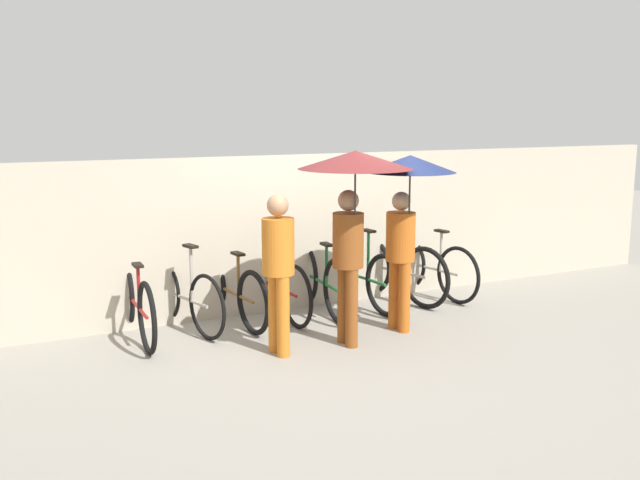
{
  "coord_description": "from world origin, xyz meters",
  "views": [
    {
      "loc": [
        -3.46,
        -6.05,
        2.4
      ],
      "look_at": [
        0.0,
        0.88,
        1.0
      ],
      "focal_mm": 40.0,
      "sensor_mm": 36.0,
      "label": 1
    }
  ],
  "objects_px": {
    "parked_bicycle_1": "(184,296)",
    "pedestrian_center": "(353,188)",
    "parked_bicycle_7": "(431,267)",
    "pedestrian_trailing": "(407,195)",
    "parked_bicycle_6": "(396,270)",
    "parked_bicycle_0": "(136,303)",
    "parked_bicycle_5": "(359,275)",
    "pedestrian_leading": "(278,263)",
    "parked_bicycle_3": "(276,285)",
    "parked_bicycle_4": "(320,280)",
    "parked_bicycle_2": "(231,291)"
  },
  "relations": [
    {
      "from": "parked_bicycle_1",
      "to": "pedestrian_trailing",
      "type": "xyz_separation_m",
      "value": [
        2.13,
        -1.18,
        1.14
      ]
    },
    {
      "from": "parked_bicycle_6",
      "to": "parked_bicycle_4",
      "type": "bearing_deg",
      "value": 78.11
    },
    {
      "from": "parked_bicycle_7",
      "to": "parked_bicycle_0",
      "type": "bearing_deg",
      "value": 83.03
    },
    {
      "from": "parked_bicycle_0",
      "to": "parked_bicycle_4",
      "type": "height_order",
      "value": "parked_bicycle_0"
    },
    {
      "from": "parked_bicycle_1",
      "to": "pedestrian_center",
      "type": "relative_size",
      "value": 0.81
    },
    {
      "from": "parked_bicycle_4",
      "to": "pedestrian_leading",
      "type": "bearing_deg",
      "value": 141.15
    },
    {
      "from": "parked_bicycle_5",
      "to": "parked_bicycle_6",
      "type": "xyz_separation_m",
      "value": [
        0.55,
        0.01,
        0.01
      ]
    },
    {
      "from": "parked_bicycle_7",
      "to": "pedestrian_center",
      "type": "bearing_deg",
      "value": 117.03
    },
    {
      "from": "pedestrian_leading",
      "to": "parked_bicycle_6",
      "type": "bearing_deg",
      "value": -155.13
    },
    {
      "from": "parked_bicycle_2",
      "to": "pedestrian_trailing",
      "type": "distance_m",
      "value": 2.29
    },
    {
      "from": "parked_bicycle_3",
      "to": "pedestrian_trailing",
      "type": "bearing_deg",
      "value": -141.86
    },
    {
      "from": "parked_bicycle_5",
      "to": "parked_bicycle_7",
      "type": "height_order",
      "value": "parked_bicycle_5"
    },
    {
      "from": "parked_bicycle_3",
      "to": "pedestrian_leading",
      "type": "bearing_deg",
      "value": 154.86
    },
    {
      "from": "parked_bicycle_4",
      "to": "pedestrian_center",
      "type": "bearing_deg",
      "value": 170.48
    },
    {
      "from": "parked_bicycle_3",
      "to": "pedestrian_trailing",
      "type": "distance_m",
      "value": 1.93
    },
    {
      "from": "parked_bicycle_0",
      "to": "parked_bicycle_3",
      "type": "relative_size",
      "value": 1.07
    },
    {
      "from": "parked_bicycle_3",
      "to": "pedestrian_center",
      "type": "xyz_separation_m",
      "value": [
        0.26,
        -1.37,
        1.27
      ]
    },
    {
      "from": "parked_bicycle_4",
      "to": "pedestrian_leading",
      "type": "height_order",
      "value": "pedestrian_leading"
    },
    {
      "from": "parked_bicycle_0",
      "to": "parked_bicycle_5",
      "type": "height_order",
      "value": "parked_bicycle_0"
    },
    {
      "from": "parked_bicycle_7",
      "to": "pedestrian_trailing",
      "type": "xyz_separation_m",
      "value": [
        -1.18,
        -1.17,
        1.14
      ]
    },
    {
      "from": "parked_bicycle_4",
      "to": "parked_bicycle_7",
      "type": "relative_size",
      "value": 1.03
    },
    {
      "from": "parked_bicycle_6",
      "to": "pedestrian_center",
      "type": "height_order",
      "value": "pedestrian_center"
    },
    {
      "from": "parked_bicycle_2",
      "to": "parked_bicycle_1",
      "type": "bearing_deg",
      "value": 85.03
    },
    {
      "from": "parked_bicycle_6",
      "to": "parked_bicycle_0",
      "type": "bearing_deg",
      "value": 76.9
    },
    {
      "from": "parked_bicycle_2",
      "to": "parked_bicycle_6",
      "type": "distance_m",
      "value": 2.21
    },
    {
      "from": "pedestrian_center",
      "to": "parked_bicycle_4",
      "type": "bearing_deg",
      "value": -101.76
    },
    {
      "from": "parked_bicycle_7",
      "to": "pedestrian_center",
      "type": "height_order",
      "value": "pedestrian_center"
    },
    {
      "from": "parked_bicycle_2",
      "to": "pedestrian_leading",
      "type": "relative_size",
      "value": 1.11
    },
    {
      "from": "parked_bicycle_0",
      "to": "parked_bicycle_7",
      "type": "bearing_deg",
      "value": -87.7
    },
    {
      "from": "parked_bicycle_2",
      "to": "parked_bicycle_4",
      "type": "xyz_separation_m",
      "value": [
        1.11,
        -0.08,
        0.02
      ]
    },
    {
      "from": "parked_bicycle_0",
      "to": "pedestrian_leading",
      "type": "distance_m",
      "value": 1.73
    },
    {
      "from": "parked_bicycle_2",
      "to": "parked_bicycle_3",
      "type": "xyz_separation_m",
      "value": [
        0.55,
        -0.02,
        0.01
      ]
    },
    {
      "from": "parked_bicycle_7",
      "to": "pedestrian_trailing",
      "type": "distance_m",
      "value": 2.02
    },
    {
      "from": "parked_bicycle_0",
      "to": "parked_bicycle_2",
      "type": "bearing_deg",
      "value": -83.98
    },
    {
      "from": "parked_bicycle_4",
      "to": "parked_bicycle_7",
      "type": "height_order",
      "value": "parked_bicycle_4"
    },
    {
      "from": "parked_bicycle_4",
      "to": "parked_bicycle_6",
      "type": "height_order",
      "value": "parked_bicycle_6"
    },
    {
      "from": "parked_bicycle_1",
      "to": "parked_bicycle_2",
      "type": "xyz_separation_m",
      "value": [
        0.55,
        0.01,
        -0.01
      ]
    },
    {
      "from": "parked_bicycle_6",
      "to": "parked_bicycle_7",
      "type": "xyz_separation_m",
      "value": [
        0.55,
        0.02,
        -0.02
      ]
    },
    {
      "from": "pedestrian_leading",
      "to": "pedestrian_center",
      "type": "bearing_deg",
      "value": 164.68
    },
    {
      "from": "parked_bicycle_1",
      "to": "parked_bicycle_6",
      "type": "bearing_deg",
      "value": -103.76
    },
    {
      "from": "parked_bicycle_4",
      "to": "parked_bicycle_1",
      "type": "bearing_deg",
      "value": 90.86
    },
    {
      "from": "parked_bicycle_5",
      "to": "parked_bicycle_7",
      "type": "xyz_separation_m",
      "value": [
        1.11,
        0.02,
        -0.01
      ]
    },
    {
      "from": "parked_bicycle_6",
      "to": "pedestrian_center",
      "type": "relative_size",
      "value": 0.84
    },
    {
      "from": "parked_bicycle_3",
      "to": "parked_bicycle_4",
      "type": "distance_m",
      "value": 0.56
    },
    {
      "from": "parked_bicycle_6",
      "to": "parked_bicycle_5",
      "type": "bearing_deg",
      "value": 76.85
    },
    {
      "from": "parked_bicycle_4",
      "to": "pedestrian_trailing",
      "type": "xyz_separation_m",
      "value": [
        0.47,
        -1.12,
        1.13
      ]
    },
    {
      "from": "pedestrian_leading",
      "to": "pedestrian_trailing",
      "type": "relative_size",
      "value": 0.83
    },
    {
      "from": "parked_bicycle_4",
      "to": "parked_bicycle_5",
      "type": "bearing_deg",
      "value": -83.45
    },
    {
      "from": "parked_bicycle_7",
      "to": "pedestrian_leading",
      "type": "xyz_separation_m",
      "value": [
        -2.7,
        -1.22,
        0.56
      ]
    },
    {
      "from": "parked_bicycle_2",
      "to": "pedestrian_leading",
      "type": "xyz_separation_m",
      "value": [
        0.06,
        -1.24,
        0.57
      ]
    }
  ]
}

